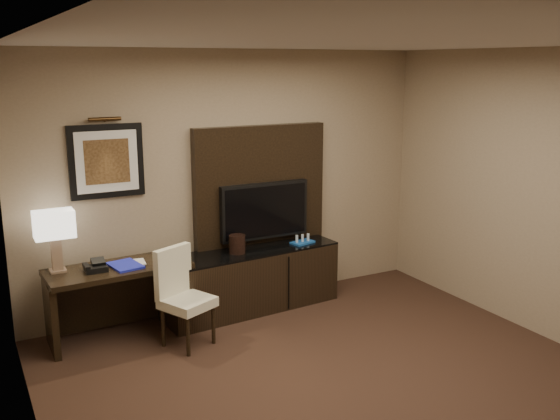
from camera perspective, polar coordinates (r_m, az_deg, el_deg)
floor at (r=5.02m, az=7.97°, el=-17.52°), size 4.50×5.00×0.01m
ceiling at (r=4.32m, az=9.16°, el=15.05°), size 4.50×5.00×0.01m
wall_back at (r=6.61m, az=-4.41°, el=2.73°), size 4.50×0.01×2.70m
wall_left at (r=3.68m, az=-21.25°, el=-6.77°), size 0.01×5.00×2.70m
desk at (r=6.16m, az=-14.40°, el=-8.13°), size 1.34×0.63×0.70m
credenza at (r=6.63m, az=-2.68°, el=-6.36°), size 1.93×0.67×0.65m
tv_wall_panel at (r=6.69m, az=-1.83°, el=2.20°), size 1.50×0.12×1.30m
tv at (r=6.66m, az=-1.44°, el=-0.06°), size 1.00×0.08×0.60m
artwork at (r=6.14m, az=-15.58°, el=4.32°), size 0.70×0.04×0.70m
picture_light at (r=6.06m, az=-15.74°, el=8.01°), size 0.04×0.04×0.30m
desk_chair at (r=5.83m, az=-8.46°, el=-8.30°), size 0.57×0.60×0.85m
table_lamp at (r=5.98m, az=-19.85°, el=-2.70°), size 0.39×0.28×0.57m
desk_phone at (r=5.95m, az=-16.50°, el=-4.93°), size 0.19×0.17×0.10m
blue_folder at (r=6.02m, az=-13.97°, el=-4.94°), size 0.30×0.37×0.02m
book at (r=6.04m, az=-13.74°, el=-3.94°), size 0.15×0.04×0.21m
ice_bucket at (r=6.41m, az=-3.94°, el=-3.13°), size 0.20×0.20×0.19m
minibar_tray at (r=6.75m, az=2.07°, el=-2.69°), size 0.28×0.20×0.09m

